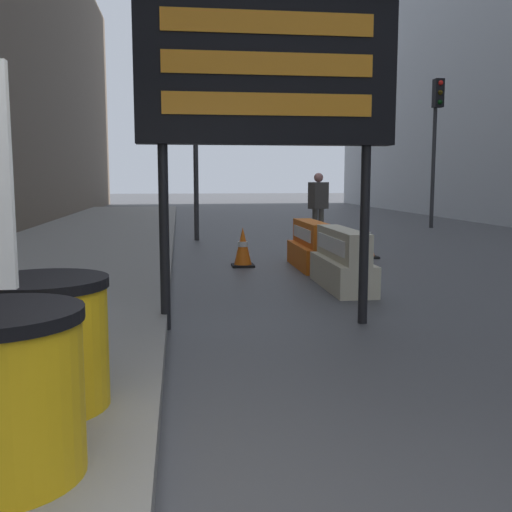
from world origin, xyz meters
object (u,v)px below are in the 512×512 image
object	(u,v)px
jersey_barrier_cream	(342,262)
traffic_cone_mid	(243,247)
pedestrian_worker	(318,201)
traffic_light_far_side	(436,122)
jersey_barrier_orange_near	(312,247)
traffic_light_near_curb	(195,119)
traffic_cone_near	(366,238)
barrel_drum_middle	(44,343)
message_board	(267,65)

from	to	relation	value
jersey_barrier_cream	traffic_cone_mid	xyz separation A→B (m)	(-1.16, 2.24, -0.03)
pedestrian_worker	traffic_light_far_side	bearing A→B (deg)	12.08
jersey_barrier_orange_near	traffic_light_near_curb	distance (m)	5.75
jersey_barrier_cream	traffic_cone_near	xyz separation A→B (m)	(1.33, 3.09, 0.02)
jersey_barrier_orange_near	jersey_barrier_cream	bearing A→B (deg)	-90.00
jersey_barrier_orange_near	traffic_light_far_side	world-z (taller)	traffic_light_far_side
barrel_drum_middle	pedestrian_worker	xyz separation A→B (m)	(4.15, 10.55, 0.42)
jersey_barrier_cream	traffic_light_near_curb	world-z (taller)	traffic_light_near_curb
jersey_barrier_cream	traffic_light_far_side	xyz separation A→B (m)	(5.57, 9.66, 2.87)
barrel_drum_middle	pedestrian_worker	bearing A→B (deg)	68.54
barrel_drum_middle	traffic_light_far_side	xyz separation A→B (m)	(8.63, 14.13, 2.68)
message_board	traffic_cone_mid	size ratio (longest dim) A/B	5.08
traffic_cone_mid	traffic_light_near_curb	xyz separation A→B (m)	(-0.67, 4.49, 2.62)
message_board	jersey_barrier_cream	distance (m)	3.35
jersey_barrier_orange_near	traffic_cone_near	size ratio (longest dim) A/B	2.15
jersey_barrier_orange_near	traffic_cone_near	bearing A→B (deg)	40.80
jersey_barrier_orange_near	traffic_cone_mid	distance (m)	1.20
message_board	traffic_light_far_side	world-z (taller)	traffic_light_far_side
traffic_light_near_curb	message_board	bearing A→B (deg)	-87.03
jersey_barrier_orange_near	traffic_cone_mid	world-z (taller)	jersey_barrier_orange_near
barrel_drum_middle	jersey_barrier_cream	bearing A→B (deg)	55.54
message_board	pedestrian_worker	size ratio (longest dim) A/B	2.10
traffic_cone_near	barrel_drum_middle	bearing A→B (deg)	-120.17
traffic_cone_near	traffic_cone_mid	distance (m)	2.63
jersey_barrier_orange_near	traffic_light_far_side	distance (m)	9.94
barrel_drum_middle	traffic_light_far_side	size ratio (longest dim) A/B	0.17
barrel_drum_middle	traffic_cone_mid	distance (m)	6.98
traffic_cone_near	traffic_light_far_side	size ratio (longest dim) A/B	0.18
traffic_cone_near	traffic_cone_mid	size ratio (longest dim) A/B	1.15
message_board	traffic_light_near_curb	distance (m)	8.79
traffic_cone_near	traffic_cone_mid	xyz separation A→B (m)	(-2.49, -0.85, -0.05)
jersey_barrier_cream	traffic_cone_mid	world-z (taller)	jersey_barrier_cream
traffic_light_near_curb	pedestrian_worker	distance (m)	3.57
traffic_cone_mid	pedestrian_worker	size ratio (longest dim) A/B	0.41
message_board	traffic_light_near_curb	bearing A→B (deg)	92.97
jersey_barrier_orange_near	pedestrian_worker	distance (m)	4.32
barrel_drum_middle	traffic_light_far_side	bearing A→B (deg)	58.57
barrel_drum_middle	jersey_barrier_cream	xyz separation A→B (m)	(3.07, 4.47, -0.19)
jersey_barrier_cream	traffic_light_near_curb	xyz separation A→B (m)	(-1.83, 6.73, 2.59)
traffic_cone_near	pedestrian_worker	size ratio (longest dim) A/B	0.48
barrel_drum_middle	jersey_barrier_orange_near	size ratio (longest dim) A/B	0.46
message_board	traffic_light_near_curb	xyz separation A→B (m)	(-0.46, 8.77, 0.31)
pedestrian_worker	traffic_cone_near	bearing A→B (deg)	-111.78
jersey_barrier_cream	jersey_barrier_orange_near	distance (m)	1.94
jersey_barrier_cream	traffic_light_far_side	distance (m)	11.51
jersey_barrier_orange_near	traffic_cone_near	distance (m)	1.76
barrel_drum_middle	traffic_cone_mid	size ratio (longest dim) A/B	1.14
barrel_drum_middle	jersey_barrier_cream	distance (m)	5.42
barrel_drum_middle	traffic_cone_near	distance (m)	8.75
traffic_cone_mid	traffic_light_far_side	size ratio (longest dim) A/B	0.15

